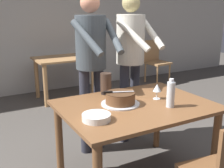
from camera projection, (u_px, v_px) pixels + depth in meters
back_wall at (35, 20)px, 5.11m from camera, size 10.00×0.12×2.70m
main_dining_table at (136, 116)px, 2.49m from camera, size 1.32×0.98×0.75m
cake_on_platter at (120, 99)px, 2.44m from camera, size 0.34×0.34×0.11m
cake_knife at (112, 92)px, 2.41m from camera, size 0.26×0.12×0.02m
plate_stack at (96, 117)px, 2.10m from camera, size 0.22×0.22×0.05m
wine_glass_near at (157, 88)px, 2.57m from camera, size 0.08×0.08×0.14m
water_bottle at (171, 94)px, 2.36m from camera, size 0.07×0.07×0.25m
hurricane_lamp at (106, 83)px, 2.72m from camera, size 0.11×0.11×0.21m
person_cutting_cake at (91, 57)px, 2.92m from camera, size 0.46×0.57×1.72m
person_standing_beside at (131, 53)px, 3.18m from camera, size 0.47×0.58×1.72m
background_table at (64, 67)px, 4.86m from camera, size 1.00×0.70×0.74m
background_chair_1 at (155, 60)px, 5.99m from camera, size 0.49×0.49×0.90m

